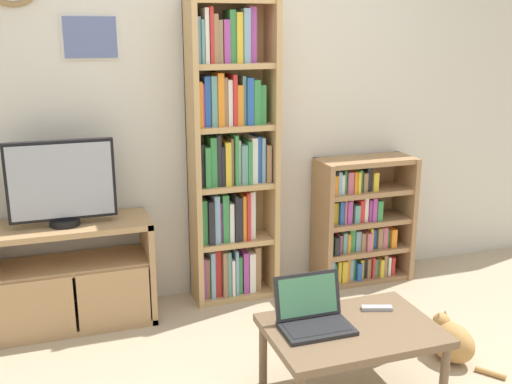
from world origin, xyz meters
TOP-DOWN VIEW (x-y plane):
  - wall_back at (-0.01, 1.71)m, footprint 6.29×0.09m
  - tv_stand at (-1.10, 1.43)m, footprint 0.98×0.40m
  - television at (-1.12, 1.43)m, footprint 0.63×0.18m
  - bookshelf_tall at (-0.04, 1.54)m, footprint 0.57×0.27m
  - bookshelf_short at (0.93, 1.52)m, footprint 0.71×0.31m
  - coffee_table at (0.18, 0.17)m, footprint 0.84×0.59m
  - laptop at (-0.00, 0.24)m, footprint 0.35×0.27m
  - remote_near_laptop at (0.39, 0.29)m, footprint 0.17×0.09m
  - cat at (0.89, 0.32)m, footprint 0.30×0.44m

SIDE VIEW (x-z plane):
  - cat at x=0.89m, z-range -0.02..0.25m
  - tv_stand at x=-1.10m, z-range 0.00..0.67m
  - coffee_table at x=0.18m, z-range 0.16..0.56m
  - remote_near_laptop at x=0.39m, z-range 0.40..0.42m
  - bookshelf_short at x=0.93m, z-range -0.02..0.90m
  - laptop at x=0.00m, z-range 0.34..0.59m
  - television at x=-1.12m, z-range 0.67..1.20m
  - bookshelf_tall at x=-0.04m, z-range -0.01..2.00m
  - wall_back at x=-0.01m, z-range 0.01..2.61m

